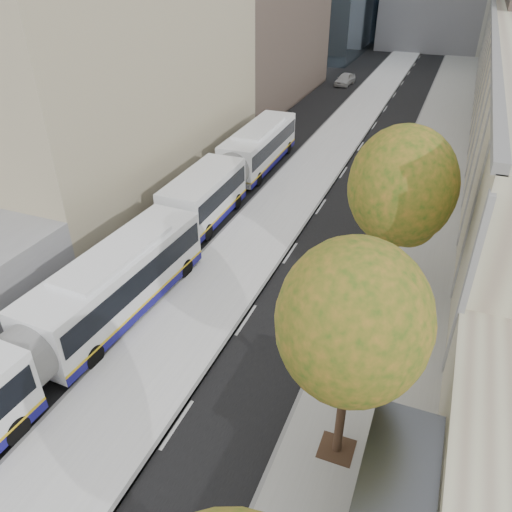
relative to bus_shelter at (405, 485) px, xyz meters
The scene contains 8 objects.
bus_platform 25.96m from the bus_shelter, 111.69° to the left, with size 4.25×150.00×0.15m, color silver.
sidewalk 24.19m from the bus_shelter, 93.72° to the left, with size 4.75×150.00×0.08m, color gray.
bus_shelter is the anchor object (origin of this frame).
tree_c 4.23m from the bus_shelter, 135.67° to the left, with size 4.20×4.20×7.28m.
tree_d 11.70m from the bus_shelter, 100.71° to the left, with size 4.40×4.40×7.60m.
bus_near 12.95m from the bus_shelter, behind, with size 3.26×17.38×2.88m.
bus_far 24.01m from the bus_shelter, 123.65° to the left, with size 2.82×17.13×2.85m.
distant_car 53.44m from the bus_shelter, 104.68° to the left, with size 1.58×3.92×1.33m, color #BCBCBC.
Camera 1 is at (5.05, 2.48, 13.69)m, focal length 35.00 mm.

